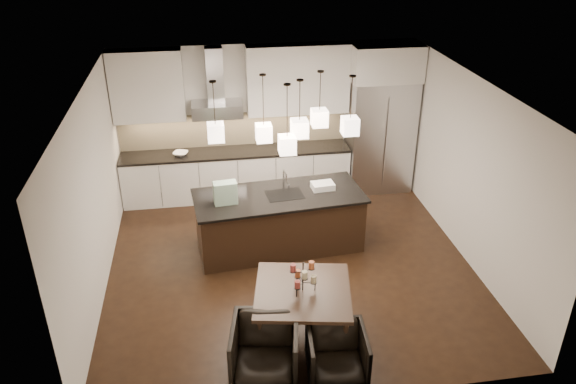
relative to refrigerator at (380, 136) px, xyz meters
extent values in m
cube|color=black|center=(-2.10, -2.38, -1.08)|extent=(5.50, 5.50, 0.02)
cube|color=white|center=(-2.10, -2.38, 1.73)|extent=(5.50, 5.50, 0.02)
cube|color=silver|center=(-2.10, 0.38, 0.32)|extent=(5.50, 0.02, 2.80)
cube|color=silver|center=(-2.10, -5.14, 0.32)|extent=(5.50, 0.02, 2.80)
cube|color=silver|center=(-4.86, -2.38, 0.32)|extent=(0.02, 5.50, 2.80)
cube|color=silver|center=(0.66, -2.38, 0.32)|extent=(0.02, 5.50, 2.80)
cube|color=#B7B7BA|center=(0.00, 0.00, 0.00)|extent=(1.20, 0.72, 2.15)
cube|color=silver|center=(0.00, 0.00, 1.40)|extent=(1.26, 0.72, 0.65)
cube|color=silver|center=(-2.73, 0.05, -0.64)|extent=(4.21, 0.62, 0.88)
cube|color=black|center=(-2.73, 0.05, -0.17)|extent=(4.21, 0.66, 0.04)
cube|color=tan|center=(-2.73, 0.35, 0.16)|extent=(4.21, 0.02, 0.63)
cube|color=silver|center=(-4.20, 0.19, 1.10)|extent=(1.25, 0.35, 1.25)
cube|color=silver|center=(-1.55, 0.19, 1.10)|extent=(1.85, 0.35, 1.25)
cube|color=#B7B7BA|center=(-3.03, 0.10, 0.65)|extent=(0.90, 0.52, 0.24)
cube|color=#B7B7BA|center=(-3.03, 0.21, 1.24)|extent=(0.30, 0.28, 0.96)
imported|color=silver|center=(-3.73, 0.00, -0.12)|extent=(0.33, 0.33, 0.06)
cube|color=black|center=(-2.19, -1.85, -0.62)|extent=(2.64, 1.26, 0.90)
cube|color=black|center=(-2.19, -1.85, -0.15)|extent=(2.73, 1.34, 0.04)
cube|color=#296737|center=(-3.03, -2.00, 0.04)|extent=(0.36, 0.22, 0.35)
cube|color=silver|center=(-1.47, -1.76, -0.08)|extent=(0.37, 0.28, 0.10)
cylinder|color=beige|center=(-2.07, -4.02, -0.20)|extent=(0.08, 0.08, 0.09)
cylinder|color=#BF5D33|center=(-2.24, -3.87, -0.20)|extent=(0.08, 0.08, 0.09)
cylinder|color=#A23B36|center=(-2.28, -4.09, -0.20)|extent=(0.08, 0.08, 0.09)
cylinder|color=#BF5D33|center=(-2.08, -3.93, -0.05)|extent=(0.08, 0.08, 0.09)
cylinder|color=#A23B36|center=(-2.32, -3.95, -0.05)|extent=(0.08, 0.08, 0.09)
cylinder|color=beige|center=(-2.20, -4.12, -0.05)|extent=(0.08, 0.08, 0.09)
imported|color=black|center=(-2.75, -4.61, -0.71)|extent=(0.90, 0.92, 0.72)
imported|color=black|center=(-1.93, -4.76, -0.76)|extent=(0.74, 0.76, 0.64)
cube|color=beige|center=(-3.11, -1.85, 0.96)|extent=(0.24, 0.24, 0.26)
cube|color=beige|center=(-2.38, -1.62, 0.82)|extent=(0.24, 0.24, 0.26)
cube|color=beige|center=(-1.90, -1.97, 1.00)|extent=(0.24, 0.24, 0.26)
cube|color=beige|center=(-1.52, -1.57, 1.00)|extent=(0.24, 0.24, 0.26)
cube|color=beige|center=(-1.12, -1.88, 0.96)|extent=(0.24, 0.24, 0.26)
cube|color=beige|center=(-2.11, -2.15, 0.83)|extent=(0.24, 0.24, 0.26)
camera|label=1|loc=(-3.25, -9.54, 3.92)|focal=35.00mm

